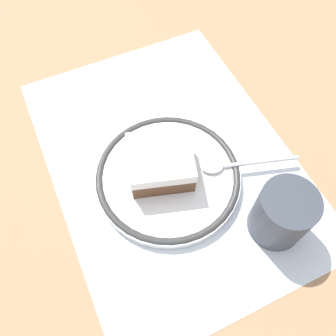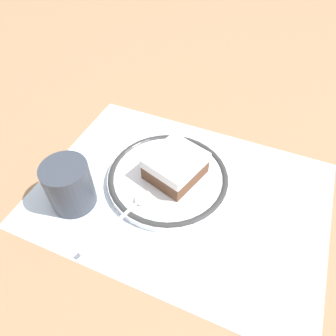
# 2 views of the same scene
# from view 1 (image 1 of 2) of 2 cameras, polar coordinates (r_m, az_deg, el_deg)

# --- Properties ---
(ground_plane) EXTENTS (2.40, 2.40, 0.00)m
(ground_plane) POSITION_cam_1_polar(r_m,az_deg,el_deg) (0.54, 0.35, 1.52)
(ground_plane) COLOR #9E7551
(placemat) EXTENTS (0.49, 0.35, 0.00)m
(placemat) POSITION_cam_1_polar(r_m,az_deg,el_deg) (0.54, 0.35, 1.56)
(placemat) COLOR silver
(placemat) RESTS_ON ground_plane
(plate) EXTENTS (0.21, 0.21, 0.02)m
(plate) POSITION_cam_1_polar(r_m,az_deg,el_deg) (0.51, 0.00, -1.38)
(plate) COLOR white
(plate) RESTS_ON placemat
(cake_slice) EXTENTS (0.11, 0.11, 0.05)m
(cake_slice) POSITION_cam_1_polar(r_m,az_deg,el_deg) (0.49, -1.25, 0.91)
(cake_slice) COLOR brown
(cake_slice) RESTS_ON plate
(spoon) EXTENTS (0.06, 0.14, 0.01)m
(spoon) POSITION_cam_1_polar(r_m,az_deg,el_deg) (0.52, 10.66, 0.51)
(spoon) COLOR silver
(spoon) RESTS_ON plate
(cup) EXTENTS (0.07, 0.07, 0.08)m
(cup) POSITION_cam_1_polar(r_m,az_deg,el_deg) (0.48, 18.03, -7.45)
(cup) COLOR #383D47
(cup) RESTS_ON placemat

